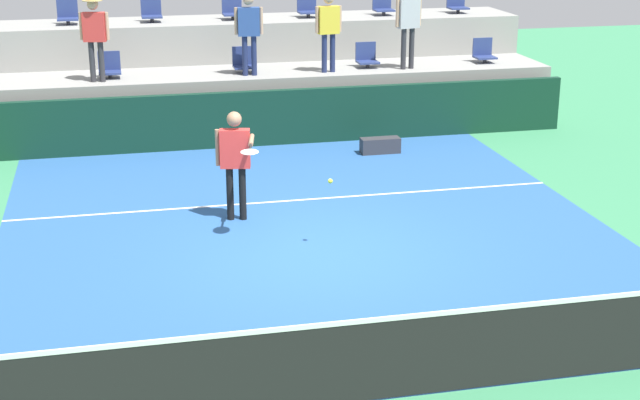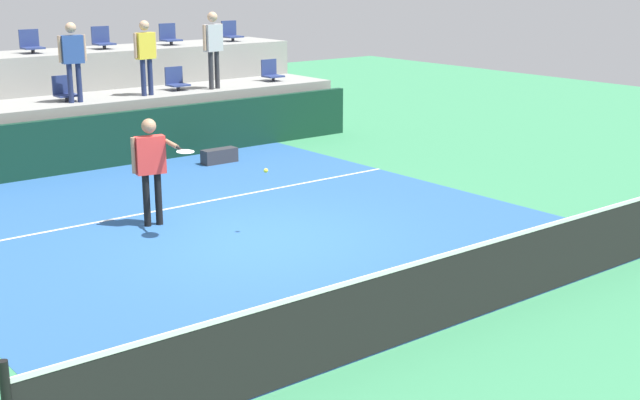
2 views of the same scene
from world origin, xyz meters
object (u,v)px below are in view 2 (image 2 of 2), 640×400
object	(u,v)px
stadium_chair_lower_right	(176,81)
stadium_chair_upper_right	(169,36)
spectator_in_white	(145,51)
equipment_bag	(219,156)
stadium_chair_upper_mid_right	(102,40)
stadium_chair_upper_center	(31,43)
stadium_chair_lower_far_right	(271,72)
spectator_in_grey	(73,55)
tennis_ball	(266,171)
tennis_player	(152,161)
stadium_chair_upper_far_right	(231,33)
spectator_leaning_on_rail	(213,42)
stadium_chair_lower_center	(65,90)

from	to	relation	value
stadium_chair_lower_right	stadium_chair_upper_right	distance (m)	2.17
spectator_in_white	equipment_bag	world-z (taller)	spectator_in_white
stadium_chair_upper_mid_right	stadium_chair_upper_center	bearing A→B (deg)	180.00
stadium_chair_lower_far_right	equipment_bag	size ratio (longest dim) A/B	0.68
stadium_chair_upper_center	spectator_in_white	distance (m)	2.75
stadium_chair_lower_far_right	stadium_chair_upper_right	xyz separation A→B (m)	(-1.78, 1.80, 0.85)
spectator_in_grey	tennis_ball	size ratio (longest dim) A/B	23.97
tennis_player	stadium_chair_upper_far_right	bearing A→B (deg)	49.66
stadium_chair_upper_center	equipment_bag	xyz separation A→B (m)	(2.25, -4.12, -2.16)
stadium_chair_lower_right	stadium_chair_upper_mid_right	xyz separation A→B (m)	(-0.90, 1.80, 0.85)
tennis_ball	equipment_bag	distance (m)	5.23
spectator_in_grey	spectator_leaning_on_rail	size ratio (longest dim) A/B	0.94
stadium_chair_lower_far_right	stadium_chair_upper_right	distance (m)	2.67
stadium_chair_upper_right	tennis_ball	distance (m)	9.53
stadium_chair_lower_right	spectator_in_grey	size ratio (longest dim) A/B	0.32
stadium_chair_lower_center	stadium_chair_upper_mid_right	world-z (taller)	stadium_chair_upper_mid_right
stadium_chair_upper_right	equipment_bag	distance (m)	4.81
tennis_ball	spectator_in_white	bearing A→B (deg)	77.01
stadium_chair_upper_mid_right	tennis_player	world-z (taller)	stadium_chair_upper_mid_right
stadium_chair_lower_right	equipment_bag	xyz separation A→B (m)	(-0.35, -2.32, -1.31)
stadium_chair_lower_right	spectator_in_white	world-z (taller)	spectator_in_white
stadium_chair_lower_center	tennis_ball	distance (m)	7.05
stadium_chair_upper_mid_right	stadium_chair_lower_center	bearing A→B (deg)	-134.02
stadium_chair_lower_right	tennis_ball	size ratio (longest dim) A/B	7.65
stadium_chair_upper_right	tennis_ball	xyz separation A→B (m)	(-3.33, -8.83, -1.32)
tennis_ball	equipment_bag	world-z (taller)	tennis_ball
spectator_in_white	stadium_chair_upper_right	bearing A→B (deg)	50.57
spectator_leaning_on_rail	tennis_ball	distance (m)	7.51
stadium_chair_lower_right	equipment_bag	world-z (taller)	stadium_chair_lower_right
stadium_chair_upper_center	stadium_chair_upper_mid_right	distance (m)	1.70
stadium_chair_upper_right	equipment_bag	world-z (taller)	stadium_chair_upper_right
stadium_chair_upper_right	stadium_chair_upper_center	bearing A→B (deg)	180.00
spectator_leaning_on_rail	tennis_ball	bearing A→B (deg)	-115.98
stadium_chair_lower_far_right	spectator_leaning_on_rail	xyz separation A→B (m)	(-1.87, -0.38, 0.84)
stadium_chair_upper_center	stadium_chair_upper_mid_right	world-z (taller)	same
stadium_chair_upper_right	tennis_ball	world-z (taller)	stadium_chair_upper_right
stadium_chair_upper_center	equipment_bag	bearing A→B (deg)	-61.35
stadium_chair_upper_center	tennis_player	xyz separation A→B (m)	(-0.98, -7.37, -1.27)
stadium_chair_lower_center	tennis_ball	bearing A→B (deg)	-88.53
stadium_chair_lower_far_right	stadium_chair_upper_center	size ratio (longest dim) A/B	1.00
stadium_chair_upper_center	stadium_chair_upper_far_right	xyz separation A→B (m)	(5.27, 0.00, 0.00)
tennis_player	stadium_chair_lower_far_right	bearing A→B (deg)	41.75
stadium_chair_upper_center	tennis_player	size ratio (longest dim) A/B	0.30
stadium_chair_lower_far_right	equipment_bag	world-z (taller)	stadium_chair_lower_far_right
stadium_chair_upper_far_right	tennis_ball	xyz separation A→B (m)	(-5.13, -8.83, -1.32)
tennis_ball	stadium_chair_upper_mid_right	bearing A→B (deg)	79.99
tennis_player	tennis_ball	world-z (taller)	tennis_player
stadium_chair_lower_far_right	spectator_in_grey	bearing A→B (deg)	-175.79
stadium_chair_upper_right	equipment_bag	xyz separation A→B (m)	(-1.22, -4.12, -2.16)
stadium_chair_lower_center	spectator_in_white	bearing A→B (deg)	-12.63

